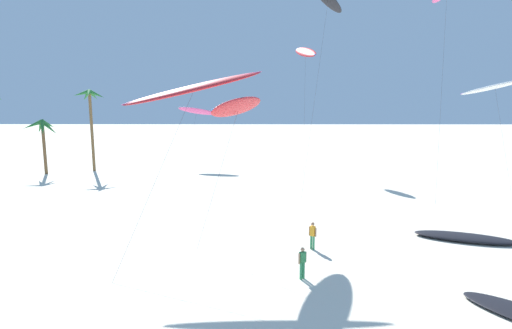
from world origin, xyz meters
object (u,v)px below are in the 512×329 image
at_px(flying_kite_0, 306,52).
at_px(person_near_left, 313,234).
at_px(flying_kite_4, 328,0).
at_px(flying_kite_6, 495,87).
at_px(grounded_kite_1, 464,237).
at_px(palm_tree_1, 43,131).
at_px(flying_kite_2, 197,111).
at_px(person_near_right, 302,262).
at_px(palm_tree_2, 90,106).
at_px(flying_kite_5, 239,106).
at_px(flying_kite_3, 194,88).

xyz_separation_m(flying_kite_0, person_near_left, (-2.91, -31.26, -14.39)).
bearing_deg(flying_kite_4, flying_kite_0, 95.27).
distance_m(flying_kite_6, grounded_kite_1, 25.96).
distance_m(palm_tree_1, person_near_left, 39.36).
xyz_separation_m(flying_kite_2, flying_kite_4, (15.80, -12.43, 11.77)).
relative_size(flying_kite_2, person_near_right, 5.01).
bearing_deg(palm_tree_2, flying_kite_2, 22.21).
relative_size(palm_tree_1, flying_kite_0, 0.41).
distance_m(flying_kite_5, grounded_kite_1, 16.99).
height_order(flying_kite_0, person_near_left, flying_kite_0).
height_order(palm_tree_2, flying_kite_5, palm_tree_2).
xyz_separation_m(flying_kite_2, flying_kite_3, (4.57, -30.82, 2.22)).
bearing_deg(flying_kite_6, flying_kite_0, 154.72).
distance_m(palm_tree_2, grounded_kite_1, 44.09).
xyz_separation_m(flying_kite_0, person_near_right, (-3.98, -35.42, -14.41)).
height_order(flying_kite_0, flying_kite_2, flying_kite_0).
bearing_deg(palm_tree_1, grounded_kite_1, -30.86).
distance_m(flying_kite_2, flying_kite_4, 23.30).
distance_m(flying_kite_6, person_near_left, 33.04).
relative_size(palm_tree_1, grounded_kite_1, 1.06).
relative_size(flying_kite_3, person_near_right, 6.65).
relative_size(palm_tree_2, flying_kite_3, 0.93).
bearing_deg(person_near_left, grounded_kite_1, 9.48).
bearing_deg(grounded_kite_1, flying_kite_0, 103.78).
bearing_deg(flying_kite_5, grounded_kite_1, -2.07).
relative_size(flying_kite_5, grounded_kite_1, 1.50).
relative_size(flying_kite_5, flying_kite_6, 0.81).
bearing_deg(person_near_right, flying_kite_5, 118.69).
xyz_separation_m(flying_kite_4, flying_kite_6, (18.95, 1.48, -8.82)).
xyz_separation_m(palm_tree_1, flying_kite_3, (22.35, -23.52, 4.46)).
xyz_separation_m(flying_kite_0, flying_kite_5, (-7.47, -29.04, -6.68)).
bearing_deg(flying_kite_0, palm_tree_1, -169.96).
distance_m(flying_kite_4, grounded_kite_1, 27.46).
relative_size(flying_kite_2, flying_kite_5, 0.88).
relative_size(flying_kite_6, grounded_kite_1, 1.85).
distance_m(palm_tree_1, palm_tree_2, 6.29).
bearing_deg(flying_kite_4, person_near_right, -101.48).
distance_m(flying_kite_6, person_near_right, 36.61).
relative_size(flying_kite_3, grounded_kite_1, 1.76).
xyz_separation_m(palm_tree_2, flying_kite_5, (20.00, -25.38, 0.31)).
bearing_deg(palm_tree_2, flying_kite_4, -14.28).
bearing_deg(flying_kite_2, flying_kite_3, -81.57).
height_order(flying_kite_4, flying_kite_6, flying_kite_4).
bearing_deg(palm_tree_2, grounded_kite_1, -36.74).
height_order(grounded_kite_1, person_near_left, person_near_left).
xyz_separation_m(palm_tree_1, flying_kite_2, (17.78, 7.30, 2.24)).
bearing_deg(person_near_left, flying_kite_2, 109.93).
height_order(palm_tree_2, flying_kite_3, flying_kite_3).
bearing_deg(person_near_right, flying_kite_6, 47.38).
bearing_deg(flying_kite_0, person_near_left, -95.31).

